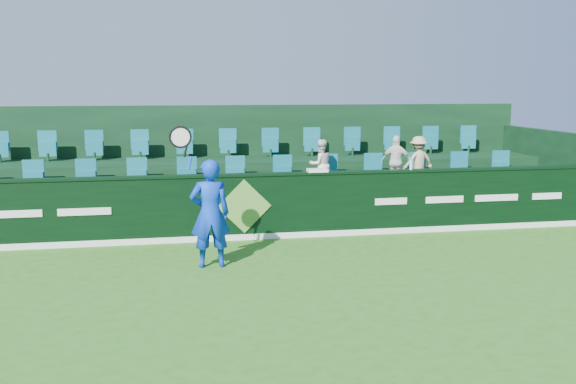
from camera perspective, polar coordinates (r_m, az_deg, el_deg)
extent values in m
plane|color=#2A6618|center=(9.40, -1.11, -9.85)|extent=(60.00, 60.00, 0.00)
cube|color=black|center=(13.06, -3.96, -1.40)|extent=(16.00, 0.20, 1.30)
cube|color=black|center=(12.95, -4.00, 1.53)|extent=(16.00, 0.24, 0.05)
cube|color=white|center=(13.08, -3.88, -4.03)|extent=(16.00, 0.02, 0.12)
cube|color=#599435|center=(12.94, -3.91, -1.28)|extent=(1.10, 0.02, 1.10)
cube|color=white|center=(13.18, -22.82, -1.81)|extent=(0.85, 0.01, 0.14)
cube|color=white|center=(12.98, -17.64, -1.68)|extent=(1.00, 0.01, 0.14)
cube|color=white|center=(13.64, 9.14, -0.83)|extent=(0.70, 0.01, 0.14)
cube|color=white|center=(14.08, 13.75, -0.65)|extent=(0.85, 0.01, 0.14)
cube|color=white|center=(14.61, 18.05, -0.49)|extent=(1.00, 0.01, 0.14)
cube|color=white|center=(15.22, 22.03, -0.34)|extent=(0.70, 0.01, 0.14)
cube|color=black|center=(14.19, -4.45, -1.57)|extent=(16.00, 2.00, 0.80)
cube|color=black|center=(16.01, -5.18, 0.59)|extent=(16.00, 1.80, 1.30)
cube|color=black|center=(16.91, -5.52, 3.28)|extent=(16.00, 0.20, 2.60)
cube|color=black|center=(17.58, 21.74, 1.90)|extent=(0.20, 4.00, 2.00)
cube|color=#14697B|center=(14.46, -4.65, 1.45)|extent=(13.50, 0.50, 0.60)
cube|color=#14697B|center=(16.19, -5.33, 4.08)|extent=(13.50, 0.50, 0.60)
imported|color=#0B34C2|center=(11.06, -6.95, -1.92)|extent=(0.70, 0.47, 1.88)
cylinder|color=#143FBF|center=(10.81, -8.74, 2.54)|extent=(0.09, 0.04, 0.22)
cylinder|color=black|center=(10.78, -9.09, 3.59)|extent=(0.08, 0.03, 0.20)
torus|color=black|center=(10.76, -9.55, 4.85)|extent=(0.45, 0.04, 0.45)
cylinder|color=silver|center=(10.76, -9.55, 4.85)|extent=(0.37, 0.01, 0.37)
imported|color=white|center=(14.36, 2.92, 2.46)|extent=(0.61, 0.51, 1.12)
imported|color=white|center=(14.87, 9.60, 2.70)|extent=(0.75, 0.55, 1.18)
imported|color=tan|center=(15.06, 11.50, 2.68)|extent=(0.80, 0.53, 1.16)
cube|color=white|center=(13.20, 2.63, 1.94)|extent=(0.41, 0.27, 0.06)
cylinder|color=silver|center=(13.79, 10.88, 2.39)|extent=(0.06, 0.06, 0.20)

